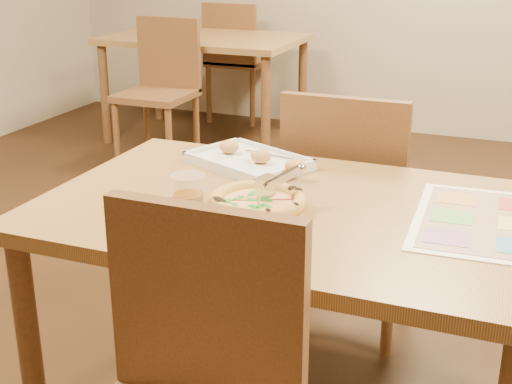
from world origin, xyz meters
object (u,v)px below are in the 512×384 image
at_px(chair_far, 348,188).
at_px(menu, 485,221).
at_px(pizza_cutter, 279,180).
at_px(chair_near, 187,383).
at_px(appetizer_tray, 251,161).
at_px(bg_table, 205,49).
at_px(glass_tumbler, 188,198).
at_px(dining_table, 290,235).
at_px(bg_chair_far, 234,48).
at_px(pizza, 258,202).
at_px(plate, 256,208).
at_px(bg_chair_near, 163,74).

distance_m(chair_far, menu, 0.74).
bearing_deg(chair_far, pizza_cutter, 87.99).
height_order(chair_near, appetizer_tray, chair_near).
height_order(pizza_cutter, appetizer_tray, pizza_cutter).
bearing_deg(bg_table, glass_tumbler, -64.92).
distance_m(dining_table, glass_tumbler, 0.30).
distance_m(bg_table, appetizer_tray, 2.89).
relative_size(chair_far, bg_chair_far, 1.00).
xyz_separation_m(pizza_cutter, menu, (0.50, 0.10, -0.07)).
xyz_separation_m(bg_table, appetizer_tray, (1.38, -2.54, 0.10)).
relative_size(chair_near, pizza_cutter, 4.59).
bearing_deg(pizza_cutter, pizza, 179.39).
relative_size(bg_table, menu, 2.74).
relative_size(chair_near, chair_far, 1.00).
bearing_deg(chair_far, appetizer_tray, 57.03).
xyz_separation_m(plate, appetizer_tray, (-0.15, 0.33, 0.01)).
relative_size(bg_chair_far, glass_tumbler, 4.41).
distance_m(bg_chair_far, menu, 3.85).
xyz_separation_m(bg_chair_near, appetizer_tray, (1.38, -1.94, 0.17)).
xyz_separation_m(chair_near, menu, (0.48, 0.67, 0.16)).
xyz_separation_m(chair_near, plate, (-0.07, 0.53, 0.16)).
bearing_deg(bg_chair_far, dining_table, 115.85).
relative_size(chair_far, bg_chair_near, 1.00).
distance_m(chair_near, menu, 0.84).
xyz_separation_m(plate, glass_tumbler, (-0.14, -0.09, 0.04)).
distance_m(glass_tumbler, menu, 0.73).
distance_m(pizza, glass_tumbler, 0.18).
bearing_deg(bg_chair_far, menu, 122.74).
height_order(appetizer_tray, glass_tumbler, glass_tumbler).
relative_size(dining_table, plate, 5.35).
relative_size(bg_table, glass_tumbler, 12.19).
distance_m(chair_far, bg_chair_far, 3.14).
relative_size(dining_table, chair_near, 2.77).
bearing_deg(appetizer_tray, pizza, -64.87).
height_order(pizza, glass_tumbler, glass_tumbler).
height_order(dining_table, glass_tumbler, glass_tumbler).
relative_size(chair_far, plate, 1.94).
xyz_separation_m(pizza, pizza_cutter, (0.04, 0.04, 0.05)).
bearing_deg(bg_chair_near, appetizer_tray, -54.51).
bearing_deg(appetizer_tray, bg_table, 118.54).
relative_size(appetizer_tray, menu, 0.88).
bearing_deg(bg_table, appetizer_tray, -61.46).
height_order(bg_chair_near, glass_tumbler, bg_chair_near).
xyz_separation_m(bg_chair_near, pizza, (1.54, -2.27, 0.18)).
distance_m(dining_table, pizza, 0.15).
bearing_deg(chair_far, chair_near, 90.00).
bearing_deg(pizza_cutter, bg_chair_far, 70.46).
xyz_separation_m(bg_table, bg_chair_far, (0.00, 0.50, -0.07)).
height_order(chair_near, bg_table, chair_near).
relative_size(plate, glass_tumbler, 2.28).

